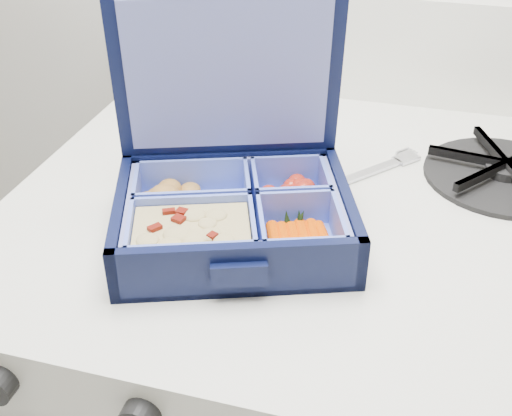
% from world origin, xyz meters
% --- Properties ---
extents(bento_box, '(0.26, 0.24, 0.05)m').
position_xyz_m(bento_box, '(0.30, 1.56, 0.94)').
color(bento_box, black).
rests_on(bento_box, stove).
extents(burner_grate, '(0.20, 0.20, 0.03)m').
position_xyz_m(burner_grate, '(0.55, 1.75, 0.93)').
color(burner_grate, black).
rests_on(burner_grate, stove).
extents(burner_grate_rear, '(0.18, 0.18, 0.02)m').
position_xyz_m(burner_grate_rear, '(0.22, 1.79, 0.92)').
color(burner_grate_rear, black).
rests_on(burner_grate_rear, stove).
extents(fork, '(0.13, 0.14, 0.01)m').
position_xyz_m(fork, '(0.39, 1.70, 0.92)').
color(fork, silver).
rests_on(fork, stove).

